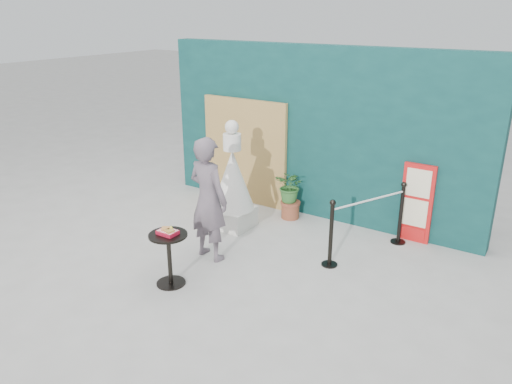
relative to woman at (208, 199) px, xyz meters
name	(u,v)px	position (x,y,z in m)	size (l,w,h in m)	color
ground	(208,286)	(0.51, -0.71, -0.94)	(60.00, 60.00, 0.00)	#ADAAA5
back_wall	(317,133)	(0.51, 2.44, 0.56)	(6.00, 0.30, 3.00)	#0B3233
bamboo_fence	(245,152)	(-0.89, 2.23, 0.06)	(1.80, 0.08, 2.00)	tan
woman	(208,199)	(0.00, 0.00, 0.00)	(0.68, 0.45, 1.87)	#63555E
menu_board	(417,203)	(2.41, 2.25, -0.29)	(0.50, 0.07, 1.30)	red
statue	(233,185)	(-0.36, 1.11, -0.17)	(0.73, 0.73, 1.87)	silver
cafe_table	(169,251)	(0.05, -0.93, -0.44)	(0.52, 0.52, 0.75)	black
food_basket	(168,232)	(0.05, -0.93, -0.15)	(0.26, 0.19, 0.11)	#AB122A
planter	(291,191)	(0.28, 1.97, -0.41)	(0.53, 0.46, 0.90)	brown
stanchion_barrier	(368,224)	(1.94, 1.40, -0.44)	(0.84, 1.54, 1.03)	black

